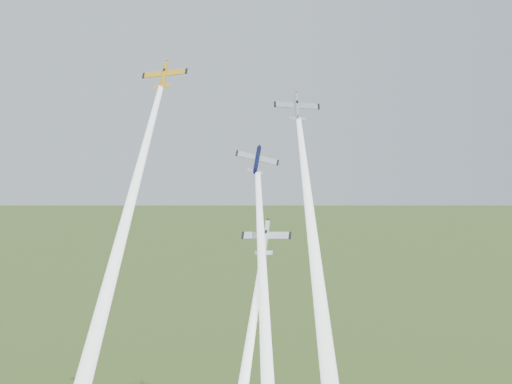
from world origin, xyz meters
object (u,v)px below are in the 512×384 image
at_px(plane_yellow, 164,75).
at_px(plane_silver_right, 297,107).
at_px(plane_silver_low, 266,238).
at_px(plane_navy, 257,160).

distance_m(plane_yellow, plane_silver_right, 25.53).
bearing_deg(plane_silver_low, plane_yellow, 148.08).
height_order(plane_navy, plane_silver_low, plane_navy).
relative_size(plane_yellow, plane_navy, 1.12).
bearing_deg(plane_yellow, plane_silver_right, 8.92).
xyz_separation_m(plane_yellow, plane_navy, (15.77, -11.12, -15.52)).
xyz_separation_m(plane_yellow, plane_silver_low, (15.76, -20.22, -27.92)).
xyz_separation_m(plane_navy, plane_silver_right, (8.86, 7.95, 9.60)).
relative_size(plane_yellow, plane_silver_low, 1.06).
height_order(plane_yellow, plane_silver_right, plane_yellow).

